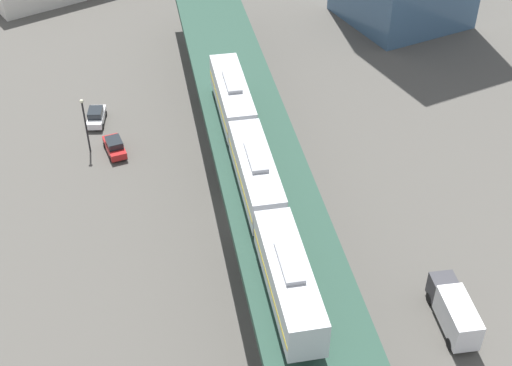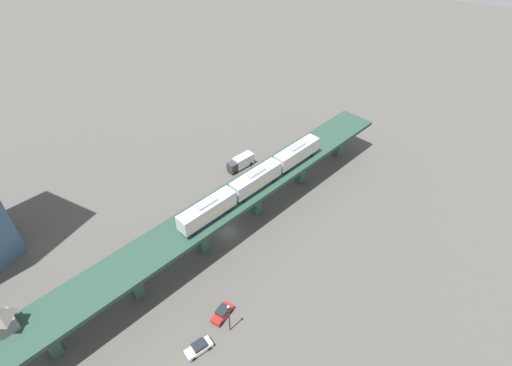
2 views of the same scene
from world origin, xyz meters
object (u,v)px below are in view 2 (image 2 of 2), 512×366
delivery_truck (241,162)px  street_car_red (222,313)px  signal_hut (3,321)px  street_car_white (199,348)px  subway_train (256,179)px  street_lamp (229,316)px

delivery_truck → street_car_red: bearing=115.3°
signal_hut → street_car_white: signal_hut is taller
subway_train → street_car_white: 32.66m
street_car_red → street_lamp: (-2.46, 1.64, 3.17)m
signal_hut → street_lamp: size_ratio=0.58×
street_car_red → delivery_truck: delivery_truck is taller
subway_train → street_car_red: subway_train is taller
delivery_truck → street_lamp: bearing=117.2°
street_car_white → delivery_truck: size_ratio=0.63×
signal_hut → street_car_white: 28.22m
subway_train → signal_hut: size_ratio=9.10×
subway_train → signal_hut: 47.08m
street_car_white → street_lamp: bearing=-114.8°
street_car_white → delivery_truck: bearing=-68.4°
subway_train → street_lamp: size_ratio=5.25×
street_car_red → subway_train: bearing=-75.7°
street_lamp → signal_hut: bearing=36.3°
street_car_white → street_lamp: street_lamp is taller
subway_train → signal_hut: subway_train is taller
signal_hut → delivery_truck: bearing=-95.3°
street_lamp → street_car_white: bearing=65.2°
signal_hut → street_car_red: bearing=-138.5°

